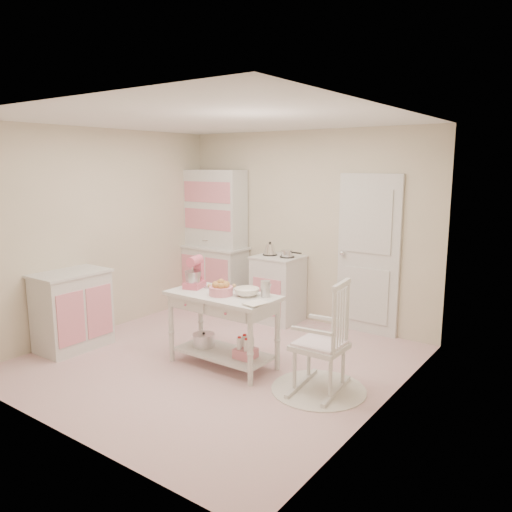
{
  "coord_description": "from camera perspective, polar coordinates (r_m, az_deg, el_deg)",
  "views": [
    {
      "loc": [
        3.42,
        -4.0,
        2.15
      ],
      "look_at": [
        0.22,
        0.45,
        1.14
      ],
      "focal_mm": 35.0,
      "sensor_mm": 36.0,
      "label": 1
    }
  ],
  "objects": [
    {
      "name": "bread_basket",
      "position": [
        5.24,
        -4.02,
        -3.99
      ],
      "size": [
        0.25,
        0.25,
        0.09
      ],
      "primitive_type": "cylinder",
      "color": "pink",
      "rests_on": "work_table"
    },
    {
      "name": "metal_pitcher",
      "position": [
        5.15,
        1.08,
        -3.78
      ],
      "size": [
        0.1,
        0.1,
        0.17
      ],
      "primitive_type": "cylinder",
      "color": "silver",
      "rests_on": "work_table"
    },
    {
      "name": "rocking_chair",
      "position": [
        4.82,
        7.31,
        -9.02
      ],
      "size": [
        0.56,
        0.77,
        1.1
      ],
      "primitive_type": "cube",
      "rotation": [
        0.0,
        0.0,
        0.11
      ],
      "color": "silver",
      "rests_on": "ground"
    },
    {
      "name": "recipe_book",
      "position": [
        4.94,
        -0.68,
        -5.28
      ],
      "size": [
        0.21,
        0.26,
        0.02
      ],
      "primitive_type": "imported",
      "rotation": [
        0.0,
        0.0,
        -0.2
      ],
      "color": "white",
      "rests_on": "work_table"
    },
    {
      "name": "cookie_tray",
      "position": [
        5.53,
        -3.85,
        -3.62
      ],
      "size": [
        0.34,
        0.24,
        0.02
      ],
      "primitive_type": "cube",
      "color": "silver",
      "rests_on": "work_table"
    },
    {
      "name": "work_table",
      "position": [
        5.42,
        -3.78,
        -8.42
      ],
      "size": [
        1.2,
        0.6,
        0.8
      ],
      "primitive_type": "cube",
      "color": "silver",
      "rests_on": "ground"
    },
    {
      "name": "stove",
      "position": [
        6.91,
        2.55,
        -3.73
      ],
      "size": [
        0.62,
        0.57,
        0.92
      ],
      "primitive_type": "cube",
      "color": "silver",
      "rests_on": "ground"
    },
    {
      "name": "mixing_bowl",
      "position": [
        5.2,
        -1.06,
        -4.14
      ],
      "size": [
        0.26,
        0.26,
        0.08
      ],
      "primitive_type": "imported",
      "color": "white",
      "rests_on": "work_table"
    },
    {
      "name": "room_shell",
      "position": [
        5.29,
        -4.79,
        4.97
      ],
      "size": [
        3.84,
        3.84,
        2.62
      ],
      "color": "#CE8085",
      "rests_on": "ground"
    },
    {
      "name": "hutch",
      "position": [
        7.54,
        -4.86,
        1.94
      ],
      "size": [
        1.06,
        0.5,
        2.08
      ],
      "primitive_type": "cube",
      "color": "silver",
      "rests_on": "ground"
    },
    {
      "name": "stand_mixer",
      "position": [
        5.55,
        -7.07,
        -1.91
      ],
      "size": [
        0.27,
        0.32,
        0.34
      ],
      "primitive_type": "cube",
      "rotation": [
        0.0,
        0.0,
        0.28
      ],
      "color": "#D55A73",
      "rests_on": "work_table"
    },
    {
      "name": "lace_rug",
      "position": [
        5.03,
        7.16,
        -14.88
      ],
      "size": [
        0.92,
        0.92,
        0.01
      ],
      "primitive_type": "cylinder",
      "color": "white",
      "rests_on": "ground"
    },
    {
      "name": "door",
      "position": [
        6.47,
        12.72,
        0.12
      ],
      "size": [
        0.82,
        0.05,
        2.04
      ],
      "primitive_type": "cube",
      "color": "silver",
      "rests_on": "ground"
    },
    {
      "name": "base_cabinet",
      "position": [
        6.27,
        -20.27,
        -5.84
      ],
      "size": [
        0.54,
        0.84,
        0.92
      ],
      "primitive_type": "cube",
      "color": "silver",
      "rests_on": "ground"
    }
  ]
}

